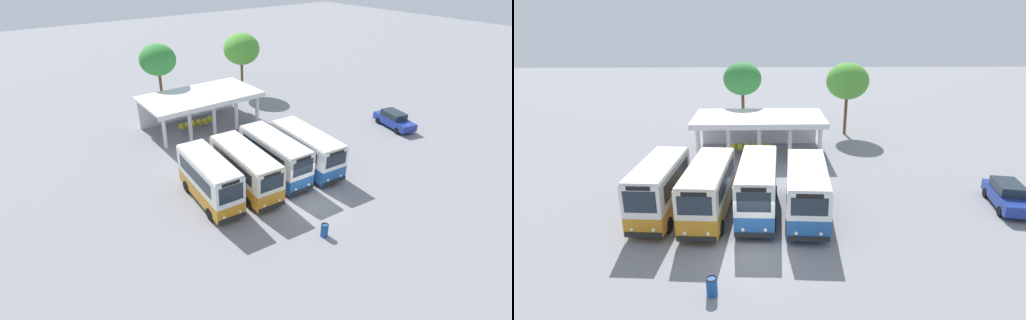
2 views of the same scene
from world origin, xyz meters
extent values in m
plane|color=gray|center=(0.00, 0.00, 0.00)|extent=(180.00, 180.00, 0.00)
cylinder|color=black|center=(-4.92, 2.40, 0.45)|extent=(0.28, 0.91, 0.90)
cylinder|color=black|center=(-6.95, 2.54, 0.45)|extent=(0.28, 0.91, 0.90)
cylinder|color=black|center=(-4.65, 6.44, 0.45)|extent=(0.28, 0.91, 0.90)
cylinder|color=black|center=(-6.68, 6.58, 0.45)|extent=(0.28, 0.91, 0.90)
cube|color=orange|center=(-5.80, 4.49, 0.91)|extent=(2.56, 6.66, 1.06)
cube|color=silver|center=(-5.80, 4.49, 2.38)|extent=(2.56, 6.66, 1.88)
cube|color=silver|center=(-5.80, 4.49, 3.38)|extent=(2.48, 6.46, 0.12)
cube|color=black|center=(-6.02, 1.20, 0.52)|extent=(2.03, 0.23, 0.28)
cube|color=#1E2833|center=(-6.02, 1.25, 2.43)|extent=(1.75, 0.17, 1.22)
cube|color=black|center=(-6.02, 1.25, 3.20)|extent=(1.28, 0.13, 0.24)
cube|color=#1E2833|center=(-4.74, 4.52, 2.43)|extent=(0.39, 5.22, 1.03)
cube|color=#1E2833|center=(-6.85, 4.66, 2.43)|extent=(0.39, 5.22, 1.03)
sphere|color=#EAEACC|center=(-5.44, 1.17, 0.83)|extent=(0.20, 0.20, 0.20)
sphere|color=#EAEACC|center=(-6.60, 1.25, 0.83)|extent=(0.20, 0.20, 0.20)
cylinder|color=black|center=(-1.96, 2.03, 0.45)|extent=(0.28, 0.91, 0.90)
cylinder|color=black|center=(-4.07, 2.18, 0.45)|extent=(0.28, 0.91, 0.90)
cylinder|color=black|center=(-1.65, 6.49, 0.45)|extent=(0.28, 0.91, 0.90)
cylinder|color=black|center=(-3.76, 6.64, 0.45)|extent=(0.28, 0.91, 0.90)
cube|color=orange|center=(-2.86, 4.34, 0.97)|extent=(2.72, 7.34, 1.18)
cube|color=beige|center=(-2.86, 4.34, 2.38)|extent=(2.72, 7.34, 1.62)
cube|color=beige|center=(-2.86, 4.34, 3.25)|extent=(2.64, 7.12, 0.12)
cube|color=black|center=(-3.11, 0.71, 0.52)|extent=(2.11, 0.25, 0.28)
cube|color=#1E2833|center=(-3.11, 0.76, 2.43)|extent=(1.82, 0.18, 1.06)
cube|color=black|center=(-3.11, 0.76, 3.07)|extent=(1.33, 0.14, 0.24)
cube|color=#1E2833|center=(-1.76, 4.36, 2.43)|extent=(0.44, 5.75, 0.89)
cube|color=#1E2833|center=(-3.95, 4.51, 2.43)|extent=(0.44, 5.75, 0.89)
sphere|color=#EAEACC|center=(-2.50, 0.68, 0.83)|extent=(0.20, 0.20, 0.20)
sphere|color=#EAEACC|center=(-3.72, 0.77, 0.83)|extent=(0.20, 0.20, 0.20)
cylinder|color=black|center=(1.02, 2.35, 0.45)|extent=(0.27, 0.91, 0.90)
cylinder|color=black|center=(-1.07, 2.46, 0.45)|extent=(0.27, 0.91, 0.90)
cylinder|color=black|center=(1.24, 6.73, 0.45)|extent=(0.27, 0.91, 0.90)
cylinder|color=black|center=(-0.85, 6.84, 0.45)|extent=(0.27, 0.91, 0.90)
cube|color=#23569E|center=(0.08, 4.59, 0.95)|extent=(2.55, 7.17, 1.14)
cube|color=silver|center=(0.08, 4.59, 2.39)|extent=(2.55, 7.17, 1.73)
cube|color=silver|center=(0.08, 4.59, 3.31)|extent=(2.47, 6.96, 0.12)
cube|color=black|center=(-0.10, 1.03, 0.52)|extent=(2.09, 0.20, 0.28)
cube|color=#1E2833|center=(-0.10, 1.08, 2.44)|extent=(1.80, 0.14, 1.12)
cube|color=black|center=(-0.10, 1.08, 3.13)|extent=(1.32, 0.12, 0.24)
cube|color=#1E2833|center=(1.17, 4.64, 2.44)|extent=(0.33, 5.65, 0.95)
cube|color=#1E2833|center=(-1.00, 4.75, 2.44)|extent=(0.33, 5.65, 0.95)
sphere|color=#EAEACC|center=(0.51, 1.01, 0.83)|extent=(0.20, 0.20, 0.20)
sphere|color=#EAEACC|center=(-0.70, 1.08, 0.83)|extent=(0.20, 0.20, 0.20)
cylinder|color=black|center=(3.97, 1.87, 0.45)|extent=(0.29, 0.91, 0.90)
cylinder|color=black|center=(1.74, 2.04, 0.45)|extent=(0.29, 0.91, 0.90)
cylinder|color=black|center=(4.31, 6.27, 0.45)|extent=(0.29, 0.91, 0.90)
cylinder|color=black|center=(2.08, 6.44, 0.45)|extent=(0.29, 0.91, 0.90)
cube|color=#23569E|center=(3.02, 4.15, 0.96)|extent=(2.88, 7.28, 1.16)
cube|color=white|center=(3.02, 4.15, 2.31)|extent=(2.88, 7.28, 1.55)
cube|color=white|center=(3.02, 4.15, 3.15)|extent=(2.79, 7.06, 0.12)
cube|color=black|center=(2.75, 0.58, 0.52)|extent=(2.22, 0.27, 0.28)
cube|color=#1E2833|center=(2.75, 0.62, 2.36)|extent=(1.92, 0.20, 1.01)
cube|color=black|center=(2.75, 0.62, 2.97)|extent=(1.40, 0.16, 0.24)
cube|color=#1E2833|center=(4.19, 4.16, 2.36)|extent=(0.48, 5.68, 0.85)
cube|color=#1E2833|center=(1.88, 4.34, 2.36)|extent=(0.48, 5.68, 0.85)
sphere|color=#EAEACC|center=(3.39, 0.54, 0.83)|extent=(0.20, 0.20, 0.20)
sphere|color=#EAEACC|center=(2.11, 0.64, 0.83)|extent=(0.20, 0.20, 0.20)
cylinder|color=black|center=(16.52, 3.51, 0.32)|extent=(0.31, 0.66, 0.64)
cylinder|color=black|center=(14.90, 3.87, 0.32)|extent=(0.31, 0.66, 0.64)
cylinder|color=black|center=(17.13, 6.27, 0.32)|extent=(0.31, 0.66, 0.64)
cylinder|color=black|center=(15.51, 6.63, 0.32)|extent=(0.31, 0.66, 0.64)
cube|color=navy|center=(16.02, 5.07, 0.67)|extent=(2.71, 4.84, 0.70)
cube|color=#1E2833|center=(16.06, 5.30, 1.32)|extent=(1.98, 2.64, 0.60)
cylinder|color=silver|center=(-4.98, 14.21, 1.60)|extent=(0.36, 0.36, 3.20)
cylinder|color=silver|center=(-2.41, 14.21, 1.60)|extent=(0.36, 0.36, 3.20)
cylinder|color=silver|center=(0.16, 14.21, 1.60)|extent=(0.36, 0.36, 3.20)
cylinder|color=silver|center=(2.73, 14.21, 1.60)|extent=(0.36, 0.36, 3.20)
cylinder|color=silver|center=(5.29, 14.21, 1.60)|extent=(0.36, 0.36, 3.20)
cube|color=silver|center=(0.16, 19.66, 1.60)|extent=(11.07, 0.20, 3.20)
cube|color=silver|center=(0.16, 16.84, 3.30)|extent=(11.57, 6.35, 0.20)
cube|color=silver|center=(0.16, 13.71, 3.06)|extent=(11.57, 0.10, 0.28)
cylinder|color=slate|center=(-2.10, 16.37, 0.22)|extent=(0.03, 0.03, 0.44)
cylinder|color=slate|center=(-2.46, 16.38, 0.22)|extent=(0.03, 0.03, 0.44)
cylinder|color=slate|center=(-2.10, 16.72, 0.22)|extent=(0.03, 0.03, 0.44)
cylinder|color=slate|center=(-2.45, 16.73, 0.22)|extent=(0.03, 0.03, 0.44)
cube|color=yellow|center=(-2.28, 16.55, 0.46)|extent=(0.45, 0.45, 0.04)
cube|color=yellow|center=(-2.27, 16.75, 0.66)|extent=(0.44, 0.05, 0.40)
cylinder|color=slate|center=(-1.45, 16.29, 0.22)|extent=(0.03, 0.03, 0.44)
cylinder|color=slate|center=(-1.80, 16.30, 0.22)|extent=(0.03, 0.03, 0.44)
cylinder|color=slate|center=(-1.44, 16.64, 0.22)|extent=(0.03, 0.03, 0.44)
cylinder|color=slate|center=(-1.79, 16.65, 0.22)|extent=(0.03, 0.03, 0.44)
cube|color=yellow|center=(-1.62, 16.47, 0.46)|extent=(0.45, 0.45, 0.04)
cube|color=yellow|center=(-1.62, 16.67, 0.66)|extent=(0.44, 0.05, 0.40)
cylinder|color=slate|center=(-0.79, 16.40, 0.22)|extent=(0.03, 0.03, 0.44)
cylinder|color=slate|center=(-1.15, 16.41, 0.22)|extent=(0.03, 0.03, 0.44)
cylinder|color=slate|center=(-0.79, 16.75, 0.22)|extent=(0.03, 0.03, 0.44)
cylinder|color=slate|center=(-1.14, 16.76, 0.22)|extent=(0.03, 0.03, 0.44)
cube|color=yellow|center=(-0.97, 16.58, 0.46)|extent=(0.45, 0.45, 0.04)
cube|color=yellow|center=(-0.96, 16.78, 0.66)|extent=(0.44, 0.05, 0.40)
cylinder|color=slate|center=(-0.14, 16.32, 0.22)|extent=(0.03, 0.03, 0.44)
cylinder|color=slate|center=(-0.49, 16.33, 0.22)|extent=(0.03, 0.03, 0.44)
cylinder|color=slate|center=(-0.13, 16.68, 0.22)|extent=(0.03, 0.03, 0.44)
cylinder|color=slate|center=(-0.48, 16.68, 0.22)|extent=(0.03, 0.03, 0.44)
cube|color=yellow|center=(-0.31, 16.50, 0.46)|extent=(0.45, 0.45, 0.04)
cube|color=yellow|center=(-0.31, 16.70, 0.66)|extent=(0.44, 0.05, 0.40)
cylinder|color=slate|center=(0.52, 16.31, 0.22)|extent=(0.03, 0.03, 0.44)
cylinder|color=slate|center=(0.16, 16.31, 0.22)|extent=(0.03, 0.03, 0.44)
cylinder|color=slate|center=(0.52, 16.66, 0.22)|extent=(0.03, 0.03, 0.44)
cylinder|color=slate|center=(0.17, 16.67, 0.22)|extent=(0.03, 0.03, 0.44)
cube|color=yellow|center=(0.34, 16.49, 0.46)|extent=(0.45, 0.45, 0.04)
cube|color=yellow|center=(0.35, 16.69, 0.66)|extent=(0.44, 0.05, 0.40)
cylinder|color=slate|center=(1.17, 16.40, 0.22)|extent=(0.03, 0.03, 0.44)
cylinder|color=slate|center=(0.82, 16.41, 0.22)|extent=(0.03, 0.03, 0.44)
cylinder|color=slate|center=(1.18, 16.75, 0.22)|extent=(0.03, 0.03, 0.44)
cylinder|color=slate|center=(0.83, 16.76, 0.22)|extent=(0.03, 0.03, 0.44)
cube|color=yellow|center=(1.00, 16.58, 0.46)|extent=(0.45, 0.45, 0.04)
cube|color=yellow|center=(1.00, 16.78, 0.66)|extent=(0.44, 0.05, 0.40)
cylinder|color=brown|center=(-1.52, 22.71, 2.22)|extent=(0.32, 0.32, 4.44)
ellipsoid|color=#338438|center=(-1.52, 22.71, 5.88)|extent=(3.86, 3.86, 3.28)
cylinder|color=brown|center=(9.24, 22.96, 1.97)|extent=(0.32, 0.32, 3.94)
ellipsoid|color=#4C9933|center=(9.24, 22.96, 5.58)|extent=(4.36, 4.36, 3.71)
cylinder|color=#19478C|center=(-1.87, -3.11, 0.42)|extent=(0.48, 0.48, 0.85)
torus|color=black|center=(-1.87, -3.11, 0.87)|extent=(0.49, 0.49, 0.06)
camera|label=1|loc=(-16.33, -15.95, 15.89)|focal=26.65mm
camera|label=2|loc=(0.30, -17.27, 11.20)|focal=27.42mm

